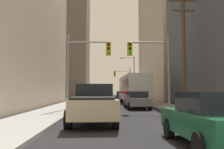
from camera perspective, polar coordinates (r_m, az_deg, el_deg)
name	(u,v)px	position (r m, az deg, el deg)	size (l,w,h in m)	color
sidewalk_left	(86,98)	(52.19, -6.02, -5.39)	(2.92, 160.00, 0.15)	#9E9E99
sidewalk_right	(132,98)	(52.41, 4.61, -5.39)	(2.92, 160.00, 0.15)	#9E9E99
city_bus	(133,88)	(31.15, 4.87, -3.07)	(2.73, 11.55, 3.40)	silver
pickup_truck_beige	(94,104)	(12.21, -4.19, -6.65)	(2.20, 5.46, 1.90)	#C6B793
cargo_van_red	(98,93)	(27.67, -3.11, -4.32)	(2.16, 5.25, 2.26)	maroon
sedan_green	(213,119)	(7.57, 21.88, -9.38)	(1.95, 4.24, 1.52)	#195938
sedan_grey	(137,100)	(22.02, 5.73, -5.79)	(1.95, 4.25, 1.52)	slate
sedan_white	(99,97)	(35.17, -2.89, -5.05)	(1.95, 4.25, 1.52)	white
sedan_navy	(121,96)	(42.45, 2.10, -4.83)	(1.95, 4.21, 1.52)	#141E4C
sedan_blue	(101,96)	(43.29, -2.51, -4.81)	(1.95, 4.26, 1.52)	navy
traffic_signal_near_left	(87,59)	(19.74, -5.80, 3.45)	(3.44, 0.44, 6.00)	gray
traffic_signal_near_right	(151,60)	(20.05, 8.84, 3.35)	(3.37, 0.44, 6.00)	gray
traffic_signal_far_right	(123,78)	(48.31, 2.52, -0.86)	(3.25, 0.44, 6.00)	gray
utility_pole_right	(184,48)	(20.62, 15.98, 5.82)	(2.20, 0.28, 9.33)	brown
street_lamp_right	(132,73)	(42.92, 4.52, 0.23)	(2.48, 0.32, 7.50)	gray
building_left_far_tower	(54,16)	(97.52, -13.04, 12.73)	(25.38, 20.83, 58.23)	#66564C
building_right_mid_block	(194,18)	(53.03, 18.10, 12.17)	(18.28, 25.04, 31.92)	#B7A893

